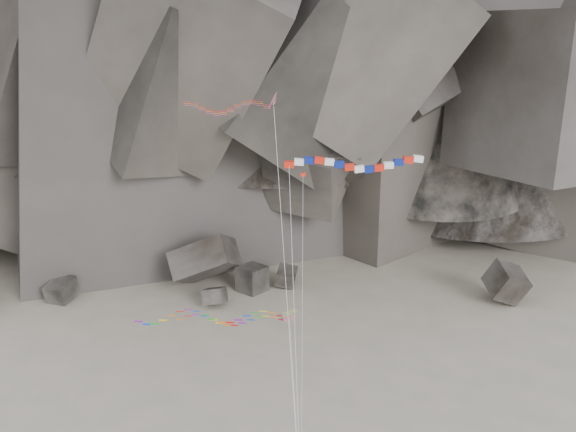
{
  "coord_description": "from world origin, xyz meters",
  "views": [
    {
      "loc": [
        2.31,
        -50.44,
        36.84
      ],
      "look_at": [
        3.34,
        6.0,
        19.72
      ],
      "focal_mm": 40.0,
      "sensor_mm": 36.0,
      "label": 1
    }
  ],
  "objects_px": {
    "banner_kite": "(354,165)",
    "delta_kite": "(224,107)",
    "pennant_kite": "(302,262)",
    "parafoil_kite": "(207,317)"
  },
  "relations": [
    {
      "from": "parafoil_kite",
      "to": "pennant_kite",
      "type": "relative_size",
      "value": 0.64
    },
    {
      "from": "banner_kite",
      "to": "delta_kite",
      "type": "bearing_deg",
      "value": -179.48
    },
    {
      "from": "delta_kite",
      "to": "parafoil_kite",
      "type": "xyz_separation_m",
      "value": [
        -1.81,
        -2.44,
        -17.81
      ]
    },
    {
      "from": "banner_kite",
      "to": "pennant_kite",
      "type": "height_order",
      "value": "banner_kite"
    },
    {
      "from": "delta_kite",
      "to": "parafoil_kite",
      "type": "distance_m",
      "value": 18.07
    },
    {
      "from": "banner_kite",
      "to": "pennant_kite",
      "type": "bearing_deg",
      "value": -143.03
    },
    {
      "from": "banner_kite",
      "to": "parafoil_kite",
      "type": "height_order",
      "value": "banner_kite"
    },
    {
      "from": "parafoil_kite",
      "to": "pennant_kite",
      "type": "height_order",
      "value": "pennant_kite"
    },
    {
      "from": "delta_kite",
      "to": "pennant_kite",
      "type": "relative_size",
      "value": 1.31
    },
    {
      "from": "banner_kite",
      "to": "pennant_kite",
      "type": "distance_m",
      "value": 9.4
    }
  ]
}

